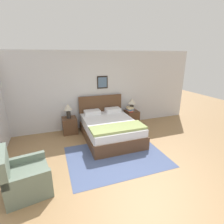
# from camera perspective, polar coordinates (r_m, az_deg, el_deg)

# --- Properties ---
(ground_plane) EXTENTS (16.00, 16.00, 0.00)m
(ground_plane) POSITION_cam_1_polar(r_m,az_deg,el_deg) (3.74, 6.62, -22.88)
(ground_plane) COLOR #99754C
(wall_back) EXTENTS (7.64, 0.09, 2.60)m
(wall_back) POSITION_cam_1_polar(r_m,az_deg,el_deg) (6.02, -6.74, 6.94)
(wall_back) COLOR silver
(wall_back) RESTS_ON ground_plane
(area_rug_main) EXTENTS (2.42, 1.82, 0.01)m
(area_rug_main) POSITION_cam_1_polar(r_m,az_deg,el_deg) (4.57, 1.44, -14.29)
(area_rug_main) COLOR #47567F
(area_rug_main) RESTS_ON ground_plane
(bed) EXTENTS (1.52, 2.07, 1.13)m
(bed) POSITION_cam_1_polar(r_m,az_deg,el_deg) (5.37, -0.69, -5.35)
(bed) COLOR brown
(bed) RESTS_ON ground_plane
(armchair) EXTENTS (0.87, 0.89, 0.91)m
(armchair) POSITION_cam_1_polar(r_m,az_deg,el_deg) (3.78, -26.58, -18.74)
(armchair) COLOR slate
(armchair) RESTS_ON ground_plane
(nightstand_near_window) EXTENTS (0.45, 0.47, 0.52)m
(nightstand_near_window) POSITION_cam_1_polar(r_m,az_deg,el_deg) (5.90, -13.63, -4.25)
(nightstand_near_window) COLOR brown
(nightstand_near_window) RESTS_ON ground_plane
(nightstand_by_door) EXTENTS (0.45, 0.47, 0.52)m
(nightstand_by_door) POSITION_cam_1_polar(r_m,az_deg,el_deg) (6.48, 6.39, -1.80)
(nightstand_by_door) COLOR brown
(nightstand_by_door) RESTS_ON ground_plane
(table_lamp_near_window) EXTENTS (0.27, 0.27, 0.48)m
(table_lamp_near_window) POSITION_cam_1_polar(r_m,az_deg,el_deg) (5.69, -14.15, 1.10)
(table_lamp_near_window) COLOR #2D2823
(table_lamp_near_window) RESTS_ON nightstand_near_window
(table_lamp_by_door) EXTENTS (0.27, 0.27, 0.48)m
(table_lamp_by_door) POSITION_cam_1_polar(r_m,az_deg,el_deg) (6.28, 6.52, 3.13)
(table_lamp_by_door) COLOR #2D2823
(table_lamp_by_door) RESTS_ON nightstand_by_door
(book_thick_bottom) EXTENTS (0.18, 0.27, 0.04)m
(book_thick_bottom) POSITION_cam_1_polar(r_m,az_deg,el_deg) (6.31, 5.82, 0.35)
(book_thick_bottom) COLOR #B7332D
(book_thick_bottom) RESTS_ON nightstand_by_door
(book_hardcover_middle) EXTENTS (0.23, 0.28, 0.03)m
(book_hardcover_middle) POSITION_cam_1_polar(r_m,az_deg,el_deg) (6.30, 5.83, 0.64)
(book_hardcover_middle) COLOR beige
(book_hardcover_middle) RESTS_ON book_thick_bottom
(book_novel_upper) EXTENTS (0.25, 0.31, 0.03)m
(book_novel_upper) POSITION_cam_1_polar(r_m,az_deg,el_deg) (6.29, 5.84, 0.89)
(book_novel_upper) COLOR #335693
(book_novel_upper) RESTS_ON book_hardcover_middle
(book_slim_near_top) EXTENTS (0.24, 0.25, 0.04)m
(book_slim_near_top) POSITION_cam_1_polar(r_m,az_deg,el_deg) (6.28, 5.85, 1.18)
(book_slim_near_top) COLOR beige
(book_slim_near_top) RESTS_ON book_novel_upper
(book_paperback_top) EXTENTS (0.21, 0.24, 0.04)m
(book_paperback_top) POSITION_cam_1_polar(r_m,az_deg,el_deg) (6.27, 5.86, 1.53)
(book_paperback_top) COLOR beige
(book_paperback_top) RESTS_ON book_slim_near_top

